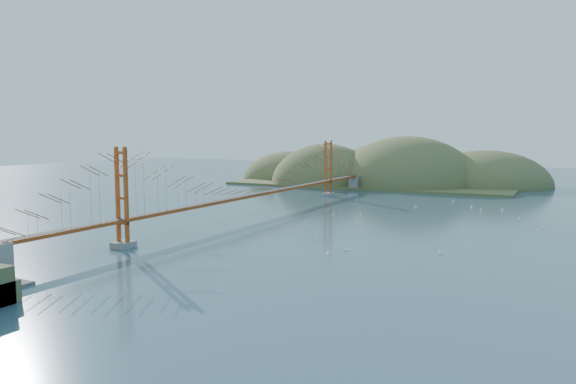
% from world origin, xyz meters
% --- Properties ---
extents(ground, '(320.00, 320.00, 0.00)m').
position_xyz_m(ground, '(0.00, 0.00, 0.00)').
color(ground, '#2C4659').
rests_on(ground, ground).
extents(bridge, '(2.20, 94.40, 12.00)m').
position_xyz_m(bridge, '(0.00, 0.18, 7.01)').
color(bridge, gray).
rests_on(bridge, ground).
extents(far_headlands, '(84.00, 58.00, 25.00)m').
position_xyz_m(far_headlands, '(2.21, 68.52, 0.00)').
color(far_headlands, brown).
rests_on(far_headlands, ground).
extents(sailboat_5, '(0.43, 0.50, 0.57)m').
position_xyz_m(sailboat_5, '(42.58, 7.02, 0.14)').
color(sailboat_5, white).
rests_on(sailboat_5, ground).
extents(sailboat_4, '(0.66, 0.66, 0.70)m').
position_xyz_m(sailboat_4, '(38.92, 12.92, 0.15)').
color(sailboat_4, white).
rests_on(sailboat_4, ground).
extents(sailboat_12, '(0.61, 0.51, 0.70)m').
position_xyz_m(sailboat_12, '(25.48, 31.83, 0.15)').
color(sailboat_12, white).
rests_on(sailboat_12, ground).
extents(sailboat_15, '(0.53, 0.62, 0.72)m').
position_xyz_m(sailboat_15, '(32.08, 21.21, 0.16)').
color(sailboat_15, white).
rests_on(sailboat_15, ground).
extents(sailboat_13, '(0.51, 0.51, 0.58)m').
position_xyz_m(sailboat_13, '(33.43, -16.77, 0.14)').
color(sailboat_13, white).
rests_on(sailboat_13, ground).
extents(sailboat_6, '(0.62, 0.62, 0.65)m').
position_xyz_m(sailboat_6, '(22.44, -22.18, 0.15)').
color(sailboat_6, white).
rests_on(sailboat_6, ground).
extents(sailboat_16, '(0.62, 0.62, 0.65)m').
position_xyz_m(sailboat_16, '(30.00, 24.98, 0.15)').
color(sailboat_16, white).
rests_on(sailboat_16, ground).
extents(sailboat_14, '(0.48, 0.53, 0.60)m').
position_xyz_m(sailboat_14, '(18.01, -15.24, 0.14)').
color(sailboat_14, white).
rests_on(sailboat_14, ground).
extents(sailboat_3, '(0.68, 0.68, 0.72)m').
position_xyz_m(sailboat_3, '(11.67, 5.35, 0.16)').
color(sailboat_3, white).
rests_on(sailboat_3, ground).
extents(sailboat_2, '(0.65, 0.65, 0.70)m').
position_xyz_m(sailboat_2, '(23.59, -19.69, 0.15)').
color(sailboat_2, white).
rests_on(sailboat_2, ground).
extents(sailboat_1, '(0.49, 0.51, 0.57)m').
position_xyz_m(sailboat_1, '(15.97, 6.05, 0.14)').
color(sailboat_1, white).
rests_on(sailboat_1, ground).
extents(sailboat_7, '(0.64, 0.56, 0.73)m').
position_xyz_m(sailboat_7, '(20.93, 21.04, 0.16)').
color(sailboat_7, white).
rests_on(sailboat_7, ground).
extents(sailboat_8, '(0.67, 0.67, 0.70)m').
position_xyz_m(sailboat_8, '(35.40, 22.76, 0.15)').
color(sailboat_8, white).
rests_on(sailboat_8, ground).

